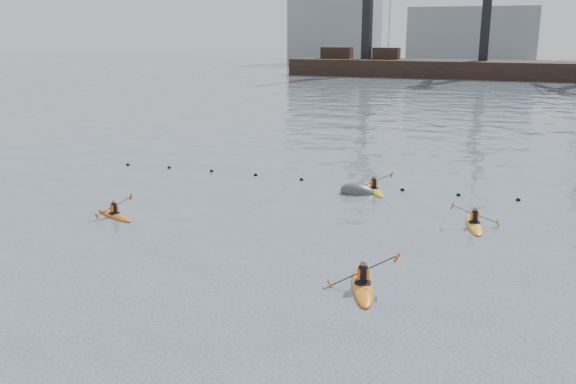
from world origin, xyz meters
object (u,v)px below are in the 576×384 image
Objects in this scene: kayaker_2 at (115,214)px; kayaker_3 at (474,224)px; kayaker_0 at (363,284)px; mooring_buoy at (359,193)px; kayaker_5 at (374,189)px.

kayaker_3 is (16.12, 4.46, 0.01)m from kayaker_2.
kayaker_0 is 1.25× the size of kayaker_2.
kayaker_2 is at bearing -175.76° from kayaker_3.
kayaker_0 is 1.74× the size of mooring_buoy.
mooring_buoy is at bearing 87.58° from kayaker_0.
kayaker_5 is at bearing 46.48° from mooring_buoy.
kayaker_3 is at bearing 52.79° from kayaker_0.
kayaker_5 is at bearing 130.33° from kayaker_3.
mooring_buoy is (-6.29, 3.77, -0.10)m from kayaker_3.
kayaker_3 is (3.10, 8.44, -0.01)m from kayaker_0.
kayaker_3 is 1.58× the size of mooring_buoy.
kayaker_2 is (-13.02, 3.98, -0.02)m from kayaker_0.
kayaker_0 is at bearing -108.64° from kayaker_5.
kayaker_5 reaches higher than mooring_buoy.
kayaker_3 is 7.18m from kayaker_5.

